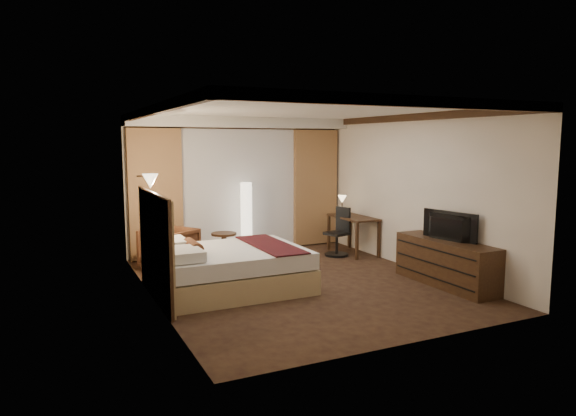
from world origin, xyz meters
name	(u,v)px	position (x,y,z in m)	size (l,w,h in m)	color
floor	(299,283)	(0.00, 0.00, 0.00)	(4.50, 5.50, 0.01)	black
ceiling	(299,110)	(0.00, 0.00, 2.70)	(4.50, 5.50, 0.01)	white
back_wall	(239,185)	(0.00, 2.75, 1.35)	(4.50, 0.02, 2.70)	beige
left_wall	(152,206)	(-2.25, 0.00, 1.35)	(0.02, 5.50, 2.70)	beige
right_wall	(414,192)	(2.25, 0.00, 1.35)	(0.02, 5.50, 2.70)	beige
crown_molding	(299,114)	(0.00, 0.00, 2.64)	(4.50, 5.50, 0.12)	black
soffit	(242,122)	(0.00, 2.50, 2.60)	(4.50, 0.50, 0.20)	white
curtain_sheer	(240,190)	(0.00, 2.67, 1.25)	(2.48, 0.04, 2.45)	silver
curtain_left_drape	(156,194)	(-1.70, 2.61, 1.25)	(1.00, 0.14, 2.45)	#A7794C
curtain_right_drape	(315,187)	(1.70, 2.61, 1.25)	(1.00, 0.14, 2.45)	#A7794C
wall_sconce	(150,181)	(-2.09, 0.96, 1.62)	(0.24, 0.24, 0.24)	white
bed	(231,269)	(-1.10, 0.11, 0.32)	(2.18, 1.70, 0.64)	white
headboard	(156,247)	(-2.20, 0.11, 0.75)	(0.12, 2.00, 1.50)	tan
armchair	(169,247)	(-1.67, 1.74, 0.40)	(0.78, 0.73, 0.81)	#492416
side_table	(224,247)	(-0.57, 2.01, 0.26)	(0.47, 0.47, 0.52)	black
floor_lamp	(246,218)	(0.00, 2.33, 0.72)	(0.30, 0.30, 1.44)	white
desk	(353,235)	(1.95, 1.47, 0.38)	(0.55, 1.16, 0.75)	black
desk_lamp	(342,206)	(1.95, 1.90, 0.92)	(0.18, 0.18, 0.34)	#FFD899
office_chair	(337,232)	(1.54, 1.42, 0.48)	(0.46, 0.46, 0.96)	black
dresser	(446,263)	(2.00, -1.11, 0.36)	(0.50, 1.84, 0.71)	black
television	(446,222)	(1.97, -1.11, 0.99)	(0.97, 0.56, 0.13)	black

